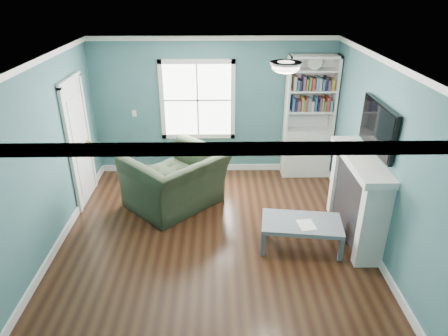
{
  "coord_description": "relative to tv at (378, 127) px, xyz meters",
  "views": [
    {
      "loc": [
        0.07,
        -4.76,
        3.53
      ],
      "look_at": [
        0.16,
        0.4,
        1.04
      ],
      "focal_mm": 32.0,
      "sensor_mm": 36.0,
      "label": 1
    }
  ],
  "objects": [
    {
      "name": "bookshelf",
      "position": [
        -0.43,
        2.1,
        -0.8
      ],
      "size": [
        0.9,
        0.35,
        2.31
      ],
      "color": "silver",
      "rests_on": "ground"
    },
    {
      "name": "light_switch",
      "position": [
        -3.7,
        2.28,
        -0.52
      ],
      "size": [
        0.08,
        0.01,
        0.12
      ],
      "primitive_type": "cube",
      "color": "white",
      "rests_on": "room_walls"
    },
    {
      "name": "recliner",
      "position": [
        -2.84,
        0.94,
        -1.09
      ],
      "size": [
        1.7,
        1.69,
        1.27
      ],
      "primitive_type": "imported",
      "rotation": [
        0.0,
        0.0,
        -2.36
      ],
      "color": "black",
      "rests_on": "ground"
    },
    {
      "name": "trim",
      "position": [
        -2.2,
        -0.2,
        -0.49
      ],
      "size": [
        4.5,
        5.0,
        2.6
      ],
      "color": "white",
      "rests_on": "ground"
    },
    {
      "name": "window",
      "position": [
        -2.5,
        2.29,
        -0.27
      ],
      "size": [
        1.4,
        0.06,
        1.5
      ],
      "color": "white",
      "rests_on": "room_walls"
    },
    {
      "name": "paper_sheet",
      "position": [
        -0.9,
        -0.32,
        -1.32
      ],
      "size": [
        0.26,
        0.31,
        0.0
      ],
      "primitive_type": "cube",
      "rotation": [
        0.0,
        0.0,
        0.13
      ],
      "color": "white",
      "rests_on": "coffee_table"
    },
    {
      "name": "room_walls",
      "position": [
        -2.2,
        -0.2,
        -0.14
      ],
      "size": [
        5.0,
        5.0,
        5.0
      ],
      "color": "#346565",
      "rests_on": "ground"
    },
    {
      "name": "floor",
      "position": [
        -2.2,
        -0.2,
        -1.72
      ],
      "size": [
        5.0,
        5.0,
        0.0
      ],
      "primitive_type": "plane",
      "color": "black",
      "rests_on": "ground"
    },
    {
      "name": "tv",
      "position": [
        0.0,
        0.0,
        0.0
      ],
      "size": [
        0.06,
        1.1,
        0.65
      ],
      "primitive_type": "cube",
      "color": "black",
      "rests_on": "fireplace"
    },
    {
      "name": "coffee_table",
      "position": [
        -0.95,
        -0.24,
        -1.37
      ],
      "size": [
        1.19,
        0.75,
        0.41
      ],
      "rotation": [
        0.0,
        0.0,
        -0.13
      ],
      "color": "#4A5259",
      "rests_on": "ground"
    },
    {
      "name": "fireplace",
      "position": [
        -0.12,
        0.0,
        -1.09
      ],
      "size": [
        0.44,
        1.58,
        1.3
      ],
      "color": "black",
      "rests_on": "ground"
    },
    {
      "name": "door",
      "position": [
        -4.42,
        1.2,
        -0.65
      ],
      "size": [
        0.12,
        0.98,
        2.17
      ],
      "color": "silver",
      "rests_on": "ground"
    },
    {
      "name": "ceiling_fixture",
      "position": [
        -1.3,
        -0.1,
        0.82
      ],
      "size": [
        0.38,
        0.38,
        0.15
      ],
      "color": "white",
      "rests_on": "room_walls"
    }
  ]
}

